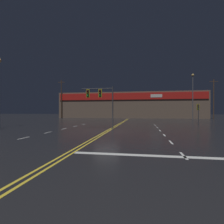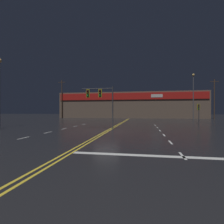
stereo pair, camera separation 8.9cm
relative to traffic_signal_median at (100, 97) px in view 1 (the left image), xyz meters
The scene contains 7 objects.
ground_plane 4.71m from the traffic_signal_median, 60.96° to the right, with size 200.00×200.00×0.00m, color black.
road_markings 6.28m from the traffic_signal_median, 60.13° to the right, with size 16.46×60.00×0.01m.
traffic_signal_median is the anchor object (origin of this frame).
traffic_signal_corner_northeast 17.29m from the traffic_signal_median, 35.74° to the left, with size 0.42×0.36×3.26m.
streetlight_far_left 28.36m from the traffic_signal_median, 53.95° to the left, with size 0.56×0.56×10.73m.
building_backdrop 35.90m from the traffic_signal_median, 87.84° to the left, with size 43.94×10.23×7.81m.
utility_pole_row 30.59m from the traffic_signal_median, 87.75° to the left, with size 45.78×0.26×11.64m.
Camera 1 is at (3.58, -17.70, 2.12)m, focal length 28.00 mm.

